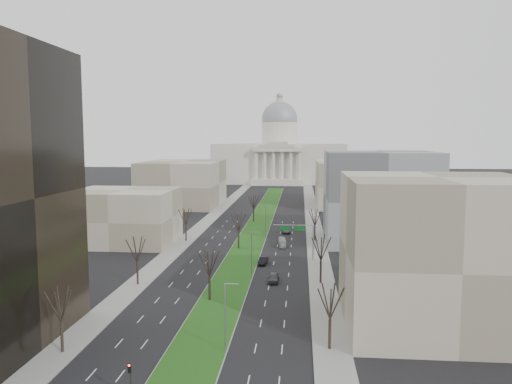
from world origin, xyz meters
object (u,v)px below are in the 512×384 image
Objects in this scene: car_red at (299,227)px; car_grey_far at (286,231)px; car_grey_near at (273,278)px; car_black at (263,261)px; box_van at (282,242)px.

car_red is 0.90× the size of car_grey_far.
car_grey_near is 1.06× the size of car_black.
car_grey_far is 0.72× the size of box_van.
car_grey_near is 1.08× the size of car_red.
box_van is (-4.20, -23.34, 0.32)m from car_red.
car_grey_far is (-3.79, -5.57, 0.04)m from car_red.
car_grey_near is 0.70× the size of box_van.
car_red is at bearing 75.27° from box_van.
car_grey_near is at bearing -98.47° from car_grey_far.
car_grey_near is 55.68m from car_red.
car_black is 36.82m from car_grey_far.
car_red is at bearing 85.47° from car_black.
car_black is 1.02× the size of car_red.
car_black is at bearing -107.92° from car_red.
car_red is 23.71m from box_van.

